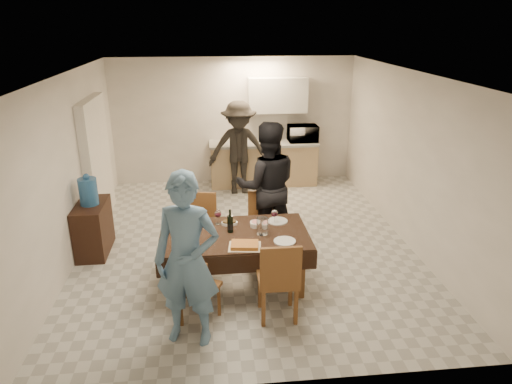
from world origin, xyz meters
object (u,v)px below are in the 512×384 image
at_px(dining_table, 235,236).
at_px(water_jug, 88,192).
at_px(microwave, 303,133).
at_px(wine_bottle, 230,221).
at_px(person_far, 267,186).
at_px(water_pitcher, 262,226).
at_px(savoury_tart, 245,245).
at_px(console, 93,228).
at_px(person_near, 187,261).
at_px(person_kitchen, 239,148).

bearing_deg(dining_table, water_jug, 151.03).
height_order(dining_table, microwave, microwave).
relative_size(wine_bottle, person_far, 0.16).
distance_m(dining_table, water_pitcher, 0.38).
xyz_separation_m(dining_table, savoury_tart, (0.10, -0.38, 0.06)).
height_order(console, microwave, microwave).
xyz_separation_m(savoury_tart, person_far, (0.45, 1.43, 0.21)).
height_order(wine_bottle, savoury_tart, wine_bottle).
relative_size(console, person_near, 0.43).
xyz_separation_m(water_pitcher, person_far, (0.20, 1.10, 0.13)).
bearing_deg(person_near, microwave, 80.28).
bearing_deg(savoury_tart, console, 145.16).
xyz_separation_m(water_pitcher, savoury_tart, (-0.25, -0.33, -0.09)).
xyz_separation_m(water_jug, water_pitcher, (2.39, -1.16, -0.12)).
distance_m(savoury_tart, person_near, 0.95).
bearing_deg(wine_bottle, dining_table, -45.00).
xyz_separation_m(water_jug, person_kitchen, (2.34, 2.30, -0.05)).
xyz_separation_m(water_pitcher, person_near, (-0.90, -1.00, 0.11)).
xyz_separation_m(dining_table, wine_bottle, (-0.05, 0.05, 0.19)).
xyz_separation_m(console, microwave, (3.70, 2.75, 0.69)).
relative_size(water_pitcher, person_far, 0.11).
distance_m(wine_bottle, person_near, 1.21).
height_order(water_jug, wine_bottle, water_jug).
relative_size(water_jug, savoury_tart, 1.03).
height_order(console, water_jug, water_jug).
bearing_deg(savoury_tart, person_kitchen, 87.00).
relative_size(console, wine_bottle, 2.66).
relative_size(person_near, person_far, 0.99).
height_order(water_jug, person_near, person_near).
height_order(person_near, person_kitchen, person_near).
bearing_deg(console, savoury_tart, -34.84).
bearing_deg(person_far, dining_table, 63.02).
bearing_deg(savoury_tart, water_jug, 145.16).
distance_m(wine_bottle, person_far, 1.17).
relative_size(console, microwave, 1.38).
bearing_deg(console, wine_bottle, -28.04).
bearing_deg(person_kitchen, person_near, -100.77).
distance_m(wine_bottle, water_pitcher, 0.41).
bearing_deg(water_pitcher, savoury_tart, -127.15).
height_order(water_jug, microwave, microwave).
height_order(wine_bottle, water_pitcher, wine_bottle).
xyz_separation_m(dining_table, person_kitchen, (0.30, 3.41, 0.22)).
bearing_deg(person_near, console, 139.10).
relative_size(console, water_pitcher, 3.78).
distance_m(dining_table, person_far, 1.22).
relative_size(wine_bottle, savoury_tart, 0.82).
bearing_deg(microwave, person_near, 65.80).
bearing_deg(microwave, water_jug, 36.65).
xyz_separation_m(water_jug, person_near, (1.49, -2.16, -0.01)).
height_order(console, wine_bottle, wine_bottle).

